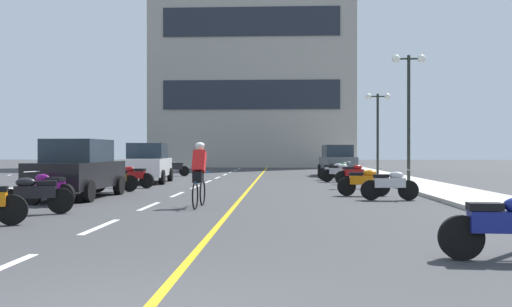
# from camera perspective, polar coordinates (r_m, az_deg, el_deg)

# --- Properties ---
(ground_plane) EXTENTS (140.00, 140.00, 0.00)m
(ground_plane) POSITION_cam_1_polar(r_m,az_deg,el_deg) (25.71, -0.74, -3.01)
(ground_plane) COLOR #38383A
(curb_left) EXTENTS (2.40, 72.00, 0.12)m
(curb_left) POSITION_cam_1_polar(r_m,az_deg,el_deg) (29.95, -14.30, -2.44)
(curb_left) COLOR #B7B2A8
(curb_left) RESTS_ON ground
(curb_right) EXTENTS (2.40, 72.00, 0.12)m
(curb_right) POSITION_cam_1_polar(r_m,az_deg,el_deg) (29.23, 13.86, -2.50)
(curb_right) COLOR #B7B2A8
(curb_right) RESTS_ON ground
(lane_dash_1) EXTENTS (0.14, 2.20, 0.01)m
(lane_dash_1) POSITION_cam_1_polar(r_m,az_deg,el_deg) (11.28, -15.54, -7.16)
(lane_dash_1) COLOR silver
(lane_dash_1) RESTS_ON ground
(lane_dash_2) EXTENTS (0.14, 2.20, 0.01)m
(lane_dash_2) POSITION_cam_1_polar(r_m,az_deg,el_deg) (15.11, -10.81, -5.28)
(lane_dash_2) COLOR silver
(lane_dash_2) RESTS_ON ground
(lane_dash_3) EXTENTS (0.14, 2.20, 0.01)m
(lane_dash_3) POSITION_cam_1_polar(r_m,az_deg,el_deg) (19.01, -8.01, -4.14)
(lane_dash_3) COLOR silver
(lane_dash_3) RESTS_ON ground
(lane_dash_4) EXTENTS (0.14, 2.20, 0.01)m
(lane_dash_4) POSITION_cam_1_polar(r_m,az_deg,el_deg) (22.94, -6.18, -3.39)
(lane_dash_4) COLOR silver
(lane_dash_4) RESTS_ON ground
(lane_dash_5) EXTENTS (0.14, 2.20, 0.01)m
(lane_dash_5) POSITION_cam_1_polar(r_m,az_deg,el_deg) (26.89, -4.88, -2.86)
(lane_dash_5) COLOR silver
(lane_dash_5) RESTS_ON ground
(lane_dash_6) EXTENTS (0.14, 2.20, 0.01)m
(lane_dash_6) POSITION_cam_1_polar(r_m,az_deg,el_deg) (30.86, -3.92, -2.46)
(lane_dash_6) COLOR silver
(lane_dash_6) RESTS_ON ground
(lane_dash_7) EXTENTS (0.14, 2.20, 0.01)m
(lane_dash_7) POSITION_cam_1_polar(r_m,az_deg,el_deg) (34.83, -3.18, -2.15)
(lane_dash_7) COLOR silver
(lane_dash_7) RESTS_ON ground
(lane_dash_8) EXTENTS (0.14, 2.20, 0.01)m
(lane_dash_8) POSITION_cam_1_polar(r_m,az_deg,el_deg) (38.81, -2.59, -1.91)
(lane_dash_8) COLOR silver
(lane_dash_8) RESTS_ON ground
(lane_dash_9) EXTENTS (0.14, 2.20, 0.01)m
(lane_dash_9) POSITION_cam_1_polar(r_m,az_deg,el_deg) (42.79, -2.11, -1.71)
(lane_dash_9) COLOR silver
(lane_dash_9) RESTS_ON ground
(lane_dash_10) EXTENTS (0.14, 2.20, 0.01)m
(lane_dash_10) POSITION_cam_1_polar(r_m,az_deg,el_deg) (46.78, -1.71, -1.54)
(lane_dash_10) COLOR silver
(lane_dash_10) RESTS_ON ground
(lane_dash_11) EXTENTS (0.14, 2.20, 0.01)m
(lane_dash_11) POSITION_cam_1_polar(r_m,az_deg,el_deg) (50.77, -1.38, -1.40)
(lane_dash_11) COLOR silver
(lane_dash_11) RESTS_ON ground
(centre_line_yellow) EXTENTS (0.12, 66.00, 0.01)m
(centre_line_yellow) POSITION_cam_1_polar(r_m,az_deg,el_deg) (28.69, 0.10, -2.66)
(centre_line_yellow) COLOR gold
(centre_line_yellow) RESTS_ON ground
(office_building) EXTENTS (18.69, 8.57, 21.58)m
(office_building) POSITION_cam_1_polar(r_m,az_deg,el_deg) (54.72, -0.26, 10.06)
(office_building) COLOR #9E998E
(office_building) RESTS_ON ground
(street_lamp_mid) EXTENTS (1.46, 0.36, 5.52)m
(street_lamp_mid) POSITION_cam_1_polar(r_m,az_deg,el_deg) (25.31, 15.26, 6.27)
(street_lamp_mid) COLOR black
(street_lamp_mid) RESTS_ON curb_right
(street_lamp_far) EXTENTS (1.46, 0.36, 4.70)m
(street_lamp_far) POSITION_cam_1_polar(r_m,az_deg,el_deg) (33.35, 12.27, 3.91)
(street_lamp_far) COLOR black
(street_lamp_far) RESTS_ON curb_right
(parked_car_near) EXTENTS (2.00, 4.24, 1.82)m
(parked_car_near) POSITION_cam_1_polar(r_m,az_deg,el_deg) (18.26, -17.63, -1.46)
(parked_car_near) COLOR black
(parked_car_near) RESTS_ON ground
(parked_car_mid) EXTENTS (2.16, 4.31, 1.82)m
(parked_car_mid) POSITION_cam_1_polar(r_m,az_deg,el_deg) (26.26, -10.94, -0.94)
(parked_car_mid) COLOR black
(parked_car_mid) RESTS_ON ground
(parked_car_far) EXTENTS (2.10, 4.29, 1.82)m
(parked_car_far) POSITION_cam_1_polar(r_m,az_deg,el_deg) (33.42, 8.27, -0.69)
(parked_car_far) COLOR black
(parked_car_far) RESTS_ON ground
(motorcycle_0) EXTENTS (1.70, 0.60, 0.92)m
(motorcycle_0) POSITION_cam_1_polar(r_m,az_deg,el_deg) (8.15, 24.01, -6.70)
(motorcycle_0) COLOR black
(motorcycle_0) RESTS_ON ground
(motorcycle_2) EXTENTS (1.64, 0.79, 0.92)m
(motorcycle_2) POSITION_cam_1_polar(r_m,az_deg,el_deg) (13.84, -21.59, -3.85)
(motorcycle_2) COLOR black
(motorcycle_2) RESTS_ON ground
(motorcycle_3) EXTENTS (1.64, 0.78, 0.92)m
(motorcycle_3) POSITION_cam_1_polar(r_m,az_deg,el_deg) (15.88, -20.39, -3.32)
(motorcycle_3) COLOR black
(motorcycle_3) RESTS_ON ground
(motorcycle_4) EXTENTS (1.70, 0.60, 0.92)m
(motorcycle_4) POSITION_cam_1_polar(r_m,az_deg,el_deg) (17.04, 13.46, -3.07)
(motorcycle_4) COLOR black
(motorcycle_4) RESTS_ON ground
(motorcycle_5) EXTENTS (1.70, 0.60, 0.92)m
(motorcycle_5) POSITION_cam_1_polar(r_m,az_deg,el_deg) (18.51, 10.92, -2.81)
(motorcycle_5) COLOR black
(motorcycle_5) RESTS_ON ground
(motorcycle_6) EXTENTS (1.64, 0.78, 0.92)m
(motorcycle_6) POSITION_cam_1_polar(r_m,az_deg,el_deg) (20.61, -14.30, -2.50)
(motorcycle_6) COLOR black
(motorcycle_6) RESTS_ON ground
(motorcycle_7) EXTENTS (1.69, 0.63, 0.92)m
(motorcycle_7) POSITION_cam_1_polar(r_m,az_deg,el_deg) (22.67, -12.35, -2.25)
(motorcycle_7) COLOR black
(motorcycle_7) RESTS_ON ground
(motorcycle_8) EXTENTS (1.64, 0.80, 0.92)m
(motorcycle_8) POSITION_cam_1_polar(r_m,az_deg,el_deg) (24.92, 9.88, -2.02)
(motorcycle_8) COLOR black
(motorcycle_8) RESTS_ON ground
(motorcycle_9) EXTENTS (1.70, 0.60, 0.92)m
(motorcycle_9) POSITION_cam_1_polar(r_m,az_deg,el_deg) (26.66, 8.42, -1.88)
(motorcycle_9) COLOR black
(motorcycle_9) RESTS_ON ground
(motorcycle_10) EXTENTS (1.63, 0.81, 0.92)m
(motorcycle_10) POSITION_cam_1_polar(r_m,az_deg,el_deg) (28.20, 7.97, -1.76)
(motorcycle_10) COLOR black
(motorcycle_10) RESTS_ON ground
(motorcycle_11) EXTENTS (1.64, 0.79, 0.92)m
(motorcycle_11) POSITION_cam_1_polar(r_m,az_deg,el_deg) (30.15, 8.46, -1.63)
(motorcycle_11) COLOR black
(motorcycle_11) RESTS_ON ground
(motorcycle_12) EXTENTS (1.70, 0.60, 0.92)m
(motorcycle_12) POSITION_cam_1_polar(r_m,az_deg,el_deg) (32.89, -8.27, -1.48)
(motorcycle_12) COLOR black
(motorcycle_12) RESTS_ON ground
(cyclist_rider) EXTENTS (0.42, 1.77, 1.71)m
(cyclist_rider) POSITION_cam_1_polar(r_m,az_deg,el_deg) (14.61, -5.82, -1.99)
(cyclist_rider) COLOR black
(cyclist_rider) RESTS_ON ground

